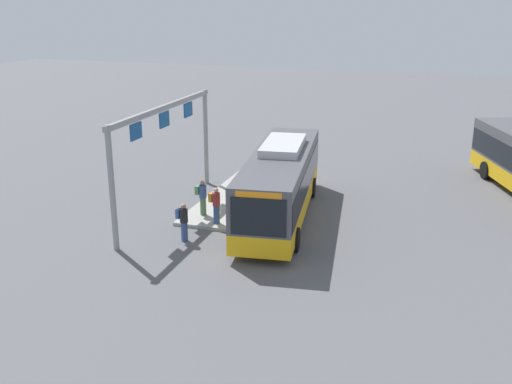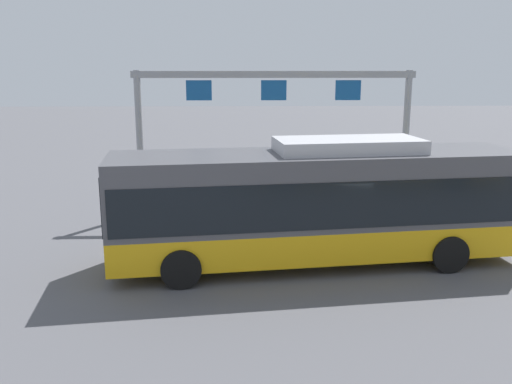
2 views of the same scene
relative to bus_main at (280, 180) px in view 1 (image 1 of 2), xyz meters
The scene contains 8 objects.
ground_plane 1.81m from the bus_main, ahead, with size 120.00×120.00×0.00m, color #56565B.
platform_curb 4.15m from the bus_main, 129.81° to the right, with size 10.00×2.80×0.16m, color #9E9E99.
bus_main is the anchor object (origin of this frame).
person_boarding 3.23m from the bus_main, 50.11° to the right, with size 0.44×0.59×1.67m.
person_waiting_near 5.13m from the bus_main, 37.79° to the right, with size 0.43×0.58×1.67m.
person_waiting_mid 3.70m from the bus_main, 70.71° to the right, with size 0.37×0.55×1.67m.
platform_sign_gantry 5.76m from the bus_main, 80.52° to the right, with size 10.03×0.24×5.20m.
trash_bin 6.71m from the bus_main, 156.85° to the right, with size 0.52×0.52×0.90m, color #2D5133.
Camera 1 is at (25.19, 7.07, 9.87)m, focal length 41.59 mm.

